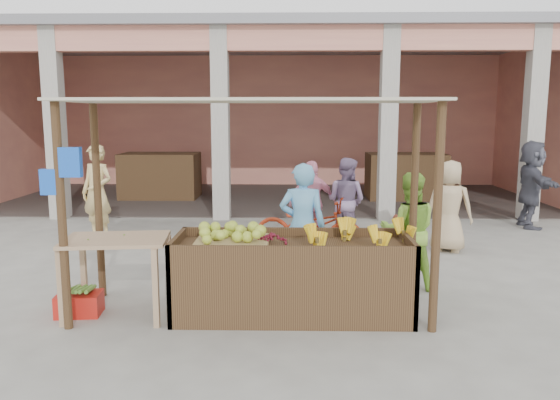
{
  "coord_description": "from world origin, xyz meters",
  "views": [
    {
      "loc": [
        0.49,
        -5.85,
        2.23
      ],
      "look_at": [
        0.34,
        1.2,
        1.11
      ],
      "focal_mm": 35.0,
      "sensor_mm": 36.0,
      "label": 1
    }
  ],
  "objects_px": {
    "fruit_stall": "(292,280)",
    "red_crate": "(79,304)",
    "vendor_blue": "(302,222)",
    "motorcycle": "(309,226)",
    "vendor_green": "(409,228)",
    "side_table": "(116,251)"
  },
  "relations": [
    {
      "from": "fruit_stall",
      "to": "red_crate",
      "type": "bearing_deg",
      "value": -178.69
    },
    {
      "from": "vendor_blue",
      "to": "motorcycle",
      "type": "relative_size",
      "value": 0.93
    },
    {
      "from": "red_crate",
      "to": "vendor_green",
      "type": "relative_size",
      "value": 0.3
    },
    {
      "from": "side_table",
      "to": "vendor_green",
      "type": "distance_m",
      "value": 3.59
    },
    {
      "from": "vendor_green",
      "to": "motorcycle",
      "type": "distance_m",
      "value": 1.99
    },
    {
      "from": "red_crate",
      "to": "vendor_blue",
      "type": "height_order",
      "value": "vendor_blue"
    },
    {
      "from": "side_table",
      "to": "red_crate",
      "type": "xyz_separation_m",
      "value": [
        -0.46,
        0.03,
        -0.62
      ]
    },
    {
      "from": "fruit_stall",
      "to": "vendor_blue",
      "type": "bearing_deg",
      "value": 82.42
    },
    {
      "from": "vendor_green",
      "to": "vendor_blue",
      "type": "bearing_deg",
      "value": 5.35
    },
    {
      "from": "fruit_stall",
      "to": "vendor_green",
      "type": "relative_size",
      "value": 1.64
    },
    {
      "from": "vendor_blue",
      "to": "vendor_green",
      "type": "distance_m",
      "value": 1.36
    },
    {
      "from": "side_table",
      "to": "vendor_blue",
      "type": "height_order",
      "value": "vendor_blue"
    },
    {
      "from": "fruit_stall",
      "to": "side_table",
      "type": "distance_m",
      "value": 1.96
    },
    {
      "from": "red_crate",
      "to": "vendor_blue",
      "type": "xyz_separation_m",
      "value": [
        2.51,
        1.04,
        0.74
      ]
    },
    {
      "from": "vendor_blue",
      "to": "motorcycle",
      "type": "xyz_separation_m",
      "value": [
        0.14,
        1.56,
        -0.38
      ]
    },
    {
      "from": "side_table",
      "to": "motorcycle",
      "type": "relative_size",
      "value": 0.63
    },
    {
      "from": "side_table",
      "to": "vendor_blue",
      "type": "relative_size",
      "value": 0.68
    },
    {
      "from": "vendor_blue",
      "to": "motorcycle",
      "type": "distance_m",
      "value": 1.61
    },
    {
      "from": "fruit_stall",
      "to": "side_table",
      "type": "xyz_separation_m",
      "value": [
        -1.93,
        -0.09,
        0.35
      ]
    },
    {
      "from": "fruit_stall",
      "to": "red_crate",
      "type": "height_order",
      "value": "fruit_stall"
    },
    {
      "from": "vendor_green",
      "to": "motorcycle",
      "type": "relative_size",
      "value": 0.85
    },
    {
      "from": "fruit_stall",
      "to": "red_crate",
      "type": "distance_m",
      "value": 2.4
    }
  ]
}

